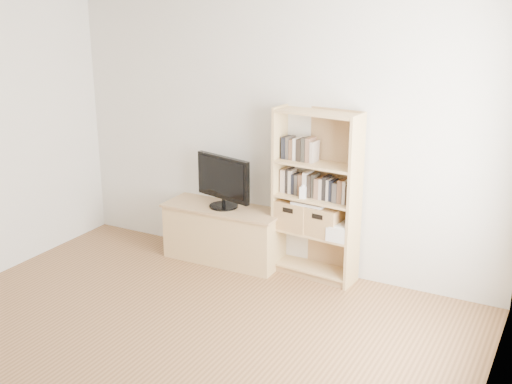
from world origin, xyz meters
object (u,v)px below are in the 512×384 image
Objects in this scene: basket_right at (324,220)px; television at (223,182)px; laptop at (311,203)px; tv_stand at (224,235)px; baby_monitor at (303,193)px; basket_left at (295,214)px; bookshelf at (316,196)px.

television is at bearing -169.38° from basket_right.
laptop is (0.91, 0.07, -0.09)m from television.
baby_monitor reaches higher than tv_stand.
tv_stand is at bearing -167.09° from basket_left.
basket_right is at bearing 18.24° from television.
basket_right is at bearing -2.60° from bookshelf.
laptop is (-0.04, -0.01, -0.07)m from bookshelf.
basket_left is at bearing 130.84° from baby_monitor.
basket_left is (0.74, 0.09, -0.24)m from television.
television is 0.86m from baby_monitor.
television is 1.08m from basket_right.
laptop is (0.05, 0.07, -0.11)m from baby_monitor.
basket_left is at bearing -178.81° from bookshelf.
television is 0.78m from basket_left.
basket_right is at bearing 2.96° from laptop.
laptop is at bearing 3.36° from tv_stand.
television is (0.00, 0.00, 0.56)m from tv_stand.
bookshelf reaches higher than basket_right.
bookshelf is 14.45× the size of baby_monitor.
television is 2.11× the size of laptop.
laptop reaches higher than tv_stand.
bookshelf is 0.96m from television.
laptop is (-0.14, 0.00, 0.15)m from basket_right.
baby_monitor reaches higher than basket_right.
television reaches higher than basket_right.
television is at bearing -172.48° from laptop.
bookshelf is 2.42× the size of television.
television reaches higher than basket_left.
laptop is at bearing 18.86° from television.
basket_left reaches higher than basket_right.
basket_right is at bearing 9.34° from baby_monitor.
baby_monitor is 0.35× the size of laptop.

